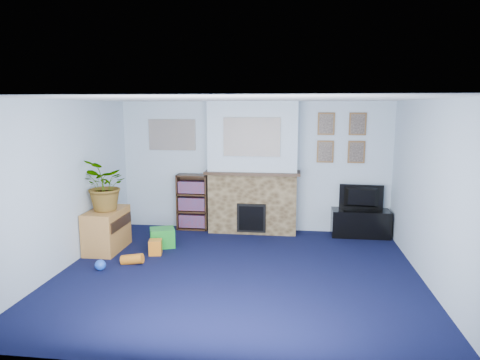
# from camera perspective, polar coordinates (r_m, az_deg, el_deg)

# --- Properties ---
(floor) EXTENTS (5.00, 4.50, 0.01)m
(floor) POSITION_cam_1_polar(r_m,az_deg,el_deg) (6.11, -0.26, -12.37)
(floor) COLOR black
(floor) RESTS_ON ground
(ceiling) EXTENTS (5.00, 4.50, 0.01)m
(ceiling) POSITION_cam_1_polar(r_m,az_deg,el_deg) (5.67, -0.28, 10.74)
(ceiling) COLOR white
(ceiling) RESTS_ON wall_back
(wall_back) EXTENTS (5.00, 0.04, 2.40)m
(wall_back) POSITION_cam_1_polar(r_m,az_deg,el_deg) (7.98, 1.86, 1.80)
(wall_back) COLOR silver
(wall_back) RESTS_ON ground
(wall_front) EXTENTS (5.00, 0.04, 2.40)m
(wall_front) POSITION_cam_1_polar(r_m,az_deg,el_deg) (3.62, -5.01, -8.00)
(wall_front) COLOR silver
(wall_front) RESTS_ON ground
(wall_left) EXTENTS (0.04, 4.50, 2.40)m
(wall_left) POSITION_cam_1_polar(r_m,az_deg,el_deg) (6.58, -22.40, -0.64)
(wall_left) COLOR silver
(wall_left) RESTS_ON ground
(wall_right) EXTENTS (0.04, 4.50, 2.40)m
(wall_right) POSITION_cam_1_polar(r_m,az_deg,el_deg) (5.98, 24.20, -1.73)
(wall_right) COLOR silver
(wall_right) RESTS_ON ground
(chimney_breast) EXTENTS (1.72, 0.50, 2.40)m
(chimney_breast) POSITION_cam_1_polar(r_m,az_deg,el_deg) (7.78, 1.71, 1.48)
(chimney_breast) COLOR brown
(chimney_breast) RESTS_ON ground
(collage_main) EXTENTS (1.00, 0.03, 0.68)m
(collage_main) POSITION_cam_1_polar(r_m,az_deg,el_deg) (7.51, 1.58, 5.75)
(collage_main) COLOR gray
(collage_main) RESTS_ON chimney_breast
(collage_left) EXTENTS (0.90, 0.03, 0.58)m
(collage_left) POSITION_cam_1_polar(r_m,az_deg,el_deg) (8.20, -9.04, 5.97)
(collage_left) COLOR gray
(collage_left) RESTS_ON wall_back
(portrait_tl) EXTENTS (0.30, 0.03, 0.40)m
(portrait_tl) POSITION_cam_1_polar(r_m,az_deg,el_deg) (7.87, 11.42, 7.36)
(portrait_tl) COLOR brown
(portrait_tl) RESTS_ON wall_back
(portrait_tr) EXTENTS (0.30, 0.03, 0.40)m
(portrait_tr) POSITION_cam_1_polar(r_m,az_deg,el_deg) (7.93, 15.41, 7.22)
(portrait_tr) COLOR brown
(portrait_tr) RESTS_ON wall_back
(portrait_bl) EXTENTS (0.30, 0.03, 0.40)m
(portrait_bl) POSITION_cam_1_polar(r_m,az_deg,el_deg) (7.91, 11.30, 3.73)
(portrait_bl) COLOR brown
(portrait_bl) RESTS_ON wall_back
(portrait_br) EXTENTS (0.30, 0.03, 0.40)m
(portrait_br) POSITION_cam_1_polar(r_m,az_deg,el_deg) (7.96, 15.25, 3.62)
(portrait_br) COLOR brown
(portrait_br) RESTS_ON wall_back
(tv_stand) EXTENTS (1.02, 0.43, 0.48)m
(tv_stand) POSITION_cam_1_polar(r_m,az_deg,el_deg) (8.01, 15.75, -5.65)
(tv_stand) COLOR black
(tv_stand) RESTS_ON ground
(television) EXTENTS (0.78, 0.16, 0.44)m
(television) POSITION_cam_1_polar(r_m,az_deg,el_deg) (7.92, 15.89, -2.27)
(television) COLOR black
(television) RESTS_ON tv_stand
(bookshelf) EXTENTS (0.58, 0.28, 1.05)m
(bookshelf) POSITION_cam_1_polar(r_m,az_deg,el_deg) (8.15, -6.31, -3.08)
(bookshelf) COLOR black
(bookshelf) RESTS_ON ground
(sideboard) EXTENTS (0.48, 0.86, 0.67)m
(sideboard) POSITION_cam_1_polar(r_m,az_deg,el_deg) (7.28, -17.33, -6.26)
(sideboard) COLOR #AE7537
(sideboard) RESTS_ON ground
(potted_plant) EXTENTS (0.98, 0.97, 0.82)m
(potted_plant) POSITION_cam_1_polar(r_m,az_deg,el_deg) (7.05, -17.43, -0.66)
(potted_plant) COLOR #26661E
(potted_plant) RESTS_ON sideboard
(mantel_clock) EXTENTS (0.10, 0.06, 0.14)m
(mantel_clock) POSITION_cam_1_polar(r_m,az_deg,el_deg) (7.74, 0.74, 1.71)
(mantel_clock) COLOR gold
(mantel_clock) RESTS_ON chimney_breast
(mantel_candle) EXTENTS (0.05, 0.05, 0.14)m
(mantel_candle) POSITION_cam_1_polar(r_m,az_deg,el_deg) (7.70, 4.09, 1.72)
(mantel_candle) COLOR #B2BFC6
(mantel_candle) RESTS_ON chimney_breast
(mantel_teddy) EXTENTS (0.13, 0.13, 0.13)m
(mantel_teddy) POSITION_cam_1_polar(r_m,az_deg,el_deg) (7.80, -2.46, 1.73)
(mantel_teddy) COLOR gray
(mantel_teddy) RESTS_ON chimney_breast
(mantel_can) EXTENTS (0.07, 0.07, 0.13)m
(mantel_can) POSITION_cam_1_polar(r_m,az_deg,el_deg) (7.69, 6.92, 1.51)
(mantel_can) COLOR orange
(mantel_can) RESTS_ON chimney_breast
(green_crate) EXTENTS (0.48, 0.44, 0.31)m
(green_crate) POSITION_cam_1_polar(r_m,az_deg,el_deg) (7.28, -10.30, -7.69)
(green_crate) COLOR #198C26
(green_crate) RESTS_ON ground
(toy_ball) EXTENTS (0.16, 0.16, 0.16)m
(toy_ball) POSITION_cam_1_polar(r_m,az_deg,el_deg) (6.51, -18.14, -10.62)
(toy_ball) COLOR blue
(toy_ball) RESTS_ON ground
(toy_block) EXTENTS (0.23, 0.23, 0.24)m
(toy_block) POSITION_cam_1_polar(r_m,az_deg,el_deg) (6.95, -11.20, -8.83)
(toy_block) COLOR orange
(toy_block) RESTS_ON ground
(toy_tube) EXTENTS (0.34, 0.15, 0.19)m
(toy_tube) POSITION_cam_1_polar(r_m,az_deg,el_deg) (6.63, -14.17, -10.22)
(toy_tube) COLOR orange
(toy_tube) RESTS_ON ground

